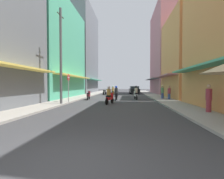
# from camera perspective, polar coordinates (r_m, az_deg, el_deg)

# --- Properties ---
(ground_plane) EXTENTS (96.91, 96.91, 0.00)m
(ground_plane) POSITION_cam_1_polar(r_m,az_deg,el_deg) (21.18, 2.27, -2.94)
(ground_plane) COLOR #38383A
(sidewalk_left) EXTENTS (2.16, 52.05, 0.12)m
(sidewalk_left) POSITION_cam_1_polar(r_m,az_deg,el_deg) (22.05, -11.20, -2.63)
(sidewalk_left) COLOR #9E9991
(sidewalk_left) RESTS_ON ground
(sidewalk_right) EXTENTS (2.16, 52.05, 0.12)m
(sidewalk_right) POSITION_cam_1_polar(r_m,az_deg,el_deg) (21.51, 16.08, -2.77)
(sidewalk_right) COLOR #9E9991
(sidewalk_right) RESTS_ON ground
(building_left_mid) EXTENTS (7.05, 12.95, 12.51)m
(building_left_mid) POSITION_cam_1_polar(r_m,az_deg,el_deg) (24.25, -20.52, 12.37)
(building_left_mid) COLOR #4CB28C
(building_left_mid) RESTS_ON ground
(building_left_far) EXTENTS (7.05, 12.52, 17.81)m
(building_left_far) POSITION_cam_1_polar(r_m,az_deg,el_deg) (37.09, -11.23, 12.76)
(building_left_far) COLOR slate
(building_left_far) RESTS_ON ground
(building_right_mid) EXTENTS (7.05, 8.71, 10.13)m
(building_right_mid) POSITION_cam_1_polar(r_m,az_deg,el_deg) (22.91, 26.35, 9.94)
(building_right_mid) COLOR #D88C4C
(building_right_mid) RESTS_ON ground
(building_right_far) EXTENTS (7.05, 11.64, 16.05)m
(building_right_far) POSITION_cam_1_polar(r_m,az_deg,el_deg) (33.64, 19.63, 12.35)
(building_right_far) COLOR #B7727F
(building_right_far) RESTS_ON ground
(motorbike_white) EXTENTS (0.55, 1.81, 1.58)m
(motorbike_white) POSITION_cam_1_polar(r_m,az_deg,el_deg) (19.03, 8.25, -1.34)
(motorbike_white) COLOR black
(motorbike_white) RESTS_ON ground
(motorbike_orange) EXTENTS (0.55, 1.81, 1.58)m
(motorbike_orange) POSITION_cam_1_polar(r_m,az_deg,el_deg) (23.43, 0.31, -0.79)
(motorbike_orange) COLOR black
(motorbike_orange) RESTS_ON ground
(motorbike_silver) EXTENTS (0.57, 1.80, 0.96)m
(motorbike_silver) POSITION_cam_1_polar(r_m,az_deg,el_deg) (28.92, -2.57, -0.75)
(motorbike_silver) COLOR black
(motorbike_silver) RESTS_ON ground
(motorbike_red) EXTENTS (0.68, 1.77, 1.58)m
(motorbike_red) POSITION_cam_1_polar(r_m,az_deg,el_deg) (14.28, -0.89, -2.26)
(motorbike_red) COLOR black
(motorbike_red) RESTS_ON ground
(motorbike_black) EXTENTS (0.55, 1.81, 1.58)m
(motorbike_black) POSITION_cam_1_polar(r_m,az_deg,el_deg) (17.92, 1.50, -1.49)
(motorbike_black) COLOR black
(motorbike_black) RESTS_ON ground
(motorbike_maroon) EXTENTS (0.55, 1.81, 0.96)m
(motorbike_maroon) POSITION_cam_1_polar(r_m,az_deg,el_deg) (18.87, -8.12, -1.97)
(motorbike_maroon) COLOR black
(motorbike_maroon) RESTS_ON ground
(parked_car) EXTENTS (2.00, 4.20, 1.45)m
(parked_car) POSITION_cam_1_polar(r_m,az_deg,el_deg) (31.76, 7.69, -0.13)
(parked_car) COLOR black
(parked_car) RESTS_ON ground
(pedestrian_midway) EXTENTS (0.34, 0.34, 1.57)m
(pedestrian_midway) POSITION_cam_1_polar(r_m,az_deg,el_deg) (18.95, 19.20, -1.19)
(pedestrian_midway) COLOR #334C8C
(pedestrian_midway) RESTS_ON ground
(pedestrian_far) EXTENTS (0.34, 0.34, 1.69)m
(pedestrian_far) POSITION_cam_1_polar(r_m,az_deg,el_deg) (10.83, 30.52, -2.91)
(pedestrian_far) COLOR #99333F
(pedestrian_far) RESTS_ON ground
(pedestrian_crossing) EXTENTS (0.44, 0.44, 1.69)m
(pedestrian_crossing) POSITION_cam_1_polar(r_m,az_deg,el_deg) (19.67, 17.10, -0.56)
(pedestrian_crossing) COLOR #334C8C
(pedestrian_crossing) RESTS_ON ground
(utility_pole) EXTENTS (0.20, 1.20, 7.93)m
(utility_pole) POSITION_cam_1_polar(r_m,az_deg,el_deg) (14.38, -17.32, 11.05)
(utility_pole) COLOR #4C4C4F
(utility_pole) RESTS_ON ground
(street_sign_no_entry) EXTENTS (0.07, 0.60, 2.65)m
(street_sign_no_entry) POSITION_cam_1_polar(r_m,az_deg,el_deg) (15.50, -14.83, 1.73)
(street_sign_no_entry) COLOR gray
(street_sign_no_entry) RESTS_ON ground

